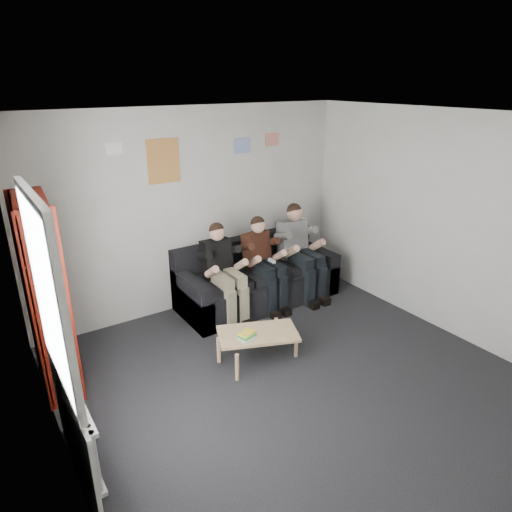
{
  "coord_description": "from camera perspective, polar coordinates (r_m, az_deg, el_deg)",
  "views": [
    {
      "loc": [
        -2.58,
        -2.87,
        3.01
      ],
      "look_at": [
        0.19,
        1.3,
        1.05
      ],
      "focal_mm": 32.0,
      "sensor_mm": 36.0,
      "label": 1
    }
  ],
  "objects": [
    {
      "name": "poster_large",
      "position": [
        5.87,
        -11.5,
        11.55
      ],
      "size": [
        0.42,
        0.01,
        0.55
      ],
      "primitive_type": "cube",
      "color": "gold",
      "rests_on": "room_shell"
    },
    {
      "name": "coffee_table",
      "position": [
        5.2,
        0.23,
        -9.93
      ],
      "size": [
        0.88,
        0.49,
        0.35
      ],
      "rotation": [
        0.0,
        0.0,
        -0.39
      ],
      "color": "tan",
      "rests_on": "ground"
    },
    {
      "name": "person_left",
      "position": [
        5.93,
        -3.96,
        -2.13
      ],
      "size": [
        0.38,
        0.8,
        1.29
      ],
      "rotation": [
        0.0,
        0.0,
        -0.04
      ],
      "color": "black",
      "rests_on": "sofa"
    },
    {
      "name": "poster_sign",
      "position": [
        5.64,
        -17.4,
        12.69
      ],
      "size": [
        0.2,
        0.01,
        0.14
      ],
      "primitive_type": "cube",
      "color": "white",
      "rests_on": "room_shell"
    },
    {
      "name": "sofa",
      "position": [
        6.52,
        0.06,
        -3.03
      ],
      "size": [
        2.27,
        0.93,
        0.88
      ],
      "color": "black",
      "rests_on": "ground"
    },
    {
      "name": "poster_pink",
      "position": [
        6.64,
        2.04,
        14.36
      ],
      "size": [
        0.22,
        0.01,
        0.18
      ],
      "primitive_type": "cube",
      "color": "#CA3F9D",
      "rests_on": "room_shell"
    },
    {
      "name": "person_right",
      "position": [
        6.58,
        5.65,
        0.5
      ],
      "size": [
        0.41,
        0.88,
        1.35
      ],
      "rotation": [
        0.0,
        0.0,
        -0.09
      ],
      "color": "beige",
      "rests_on": "sofa"
    },
    {
      "name": "room_shell",
      "position": [
        4.2,
        7.69,
        -2.08
      ],
      "size": [
        5.0,
        5.0,
        5.0
      ],
      "color": "black",
      "rests_on": "ground"
    },
    {
      "name": "window",
      "position": [
        3.68,
        -23.06,
        -13.19
      ],
      "size": [
        0.05,
        1.3,
        2.36
      ],
      "color": "white",
      "rests_on": "room_shell"
    },
    {
      "name": "person_middle",
      "position": [
        6.24,
        1.08,
        -0.91
      ],
      "size": [
        0.37,
        0.79,
        1.27
      ],
      "rotation": [
        0.0,
        0.0,
        0.17
      ],
      "color": "#50271A",
      "rests_on": "sofa"
    },
    {
      "name": "bookshelf",
      "position": [
        4.96,
        -24.72,
        -4.6
      ],
      "size": [
        0.3,
        0.9,
        2.0
      ],
      "rotation": [
        0.0,
        0.0,
        -0.08
      ],
      "color": "maroon",
      "rests_on": "ground"
    },
    {
      "name": "radiator",
      "position": [
        4.09,
        -20.54,
        -20.86
      ],
      "size": [
        0.1,
        0.64,
        0.6
      ],
      "color": "silver",
      "rests_on": "ground"
    },
    {
      "name": "poster_blue",
      "position": [
        6.37,
        -1.73,
        13.61
      ],
      "size": [
        0.25,
        0.01,
        0.2
      ],
      "primitive_type": "cube",
      "color": "#4277E2",
      "rests_on": "room_shell"
    },
    {
      "name": "game_cases",
      "position": [
        5.08,
        -1.17,
        -9.9
      ],
      "size": [
        0.21,
        0.19,
        0.04
      ],
      "rotation": [
        0.0,
        0.0,
        0.2
      ],
      "color": "silver",
      "rests_on": "coffee_table"
    }
  ]
}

